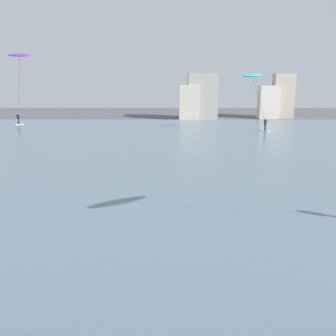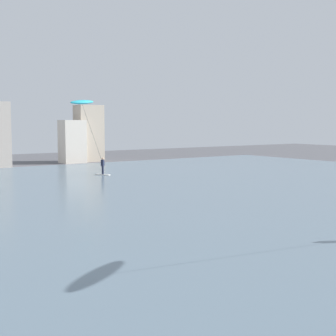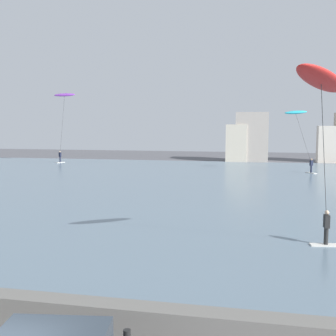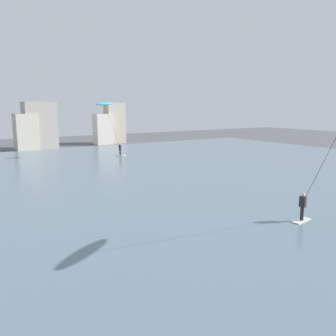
# 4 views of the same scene
# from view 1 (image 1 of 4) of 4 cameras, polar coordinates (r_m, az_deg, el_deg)

# --- Properties ---
(water_bay) EXTENTS (84.00, 52.00, 0.10)m
(water_bay) POSITION_cam_1_polar(r_m,az_deg,el_deg) (34.65, 2.35, 2.44)
(water_bay) COLOR slate
(water_bay) RESTS_ON ground
(far_shore_buildings) EXTENTS (18.91, 5.09, 7.31)m
(far_shore_buildings) POSITION_cam_1_polar(r_m,az_deg,el_deg) (62.70, 8.60, 10.42)
(far_shore_buildings) COLOR beige
(far_shore_buildings) RESTS_ON ground
(kitesurfer_cyan) EXTENTS (3.71, 1.78, 7.16)m
(kitesurfer_cyan) POSITION_cam_1_polar(r_m,az_deg,el_deg) (48.53, 12.98, 12.49)
(kitesurfer_cyan) COLOR silver
(kitesurfer_cyan) RESTS_ON water_bay
(kitesurfer_purple) EXTENTS (4.13, 3.08, 9.88)m
(kitesurfer_purple) POSITION_cam_1_polar(r_m,az_deg,el_deg) (56.25, -21.61, 15.07)
(kitesurfer_purple) COLOR silver
(kitesurfer_purple) RESTS_ON water_bay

